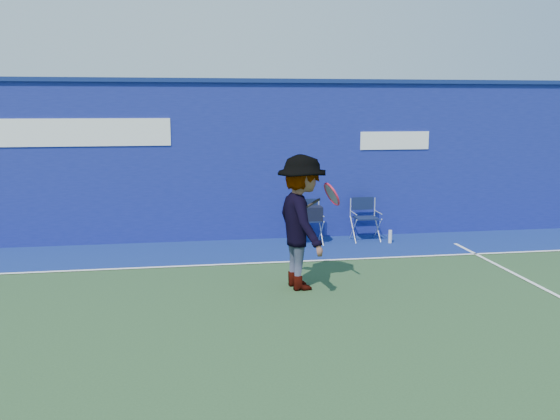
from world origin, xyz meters
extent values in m
plane|color=#274525|center=(0.00, 0.00, 0.00)|extent=(80.00, 80.00, 0.00)
cube|color=navy|center=(0.00, 5.20, 1.50)|extent=(24.00, 0.40, 3.00)
cube|color=navy|center=(0.00, 5.20, 3.04)|extent=(24.00, 0.50, 0.08)
cube|color=white|center=(-3.00, 4.99, 2.10)|extent=(4.50, 0.02, 0.50)
cube|color=white|center=(3.60, 4.99, 1.90)|extent=(1.40, 0.02, 0.35)
cube|color=navy|center=(0.00, 4.10, 0.00)|extent=(24.00, 1.80, 0.01)
cube|color=white|center=(0.00, 3.20, 0.01)|extent=(24.00, 0.06, 0.01)
cube|color=#0F1839|center=(1.76, 4.46, 0.45)|extent=(0.44, 0.37, 0.03)
cube|color=silver|center=(1.76, 4.68, 0.63)|extent=(0.50, 0.02, 0.36)
cube|color=#0F1839|center=(1.76, 4.68, 0.70)|extent=(0.44, 0.02, 0.25)
cube|color=black|center=(1.76, 4.44, 0.59)|extent=(0.50, 0.29, 0.27)
cube|color=#0F1839|center=(2.91, 4.57, 0.45)|extent=(0.43, 0.36, 0.03)
cube|color=silver|center=(2.91, 4.78, 0.62)|extent=(0.49, 0.02, 0.36)
cube|color=#0F1839|center=(2.91, 4.78, 0.70)|extent=(0.43, 0.02, 0.25)
cylinder|color=silver|center=(3.31, 4.27, 0.13)|extent=(0.07, 0.07, 0.25)
imported|color=#EA4738|center=(1.11, 1.81, 0.96)|extent=(0.89, 1.33, 1.91)
torus|color=red|center=(1.51, 1.69, 1.37)|extent=(0.26, 0.40, 0.34)
cylinder|color=gray|center=(1.51, 1.69, 1.37)|extent=(0.20, 0.33, 0.28)
cylinder|color=black|center=(1.21, 1.75, 1.21)|extent=(0.32, 0.09, 0.19)
camera|label=1|loc=(-0.49, -6.23, 2.58)|focal=38.00mm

